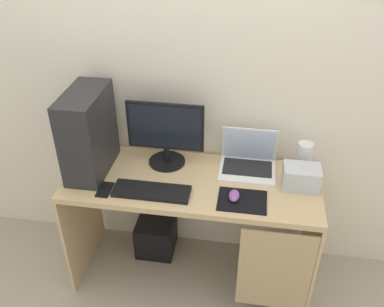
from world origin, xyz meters
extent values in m
plane|color=#9E9384|center=(0.00, 0.00, 0.00)|extent=(8.00, 8.00, 0.00)
cube|color=beige|center=(0.00, 0.32, 1.30)|extent=(4.00, 0.04, 2.60)
cube|color=tan|center=(0.00, 0.00, 0.75)|extent=(1.44, 0.56, 0.03)
cube|color=tan|center=(-0.71, 0.00, 0.37)|extent=(0.02, 0.56, 0.73)
cube|color=tan|center=(0.71, 0.00, 0.37)|extent=(0.02, 0.56, 0.73)
cube|color=tan|center=(0.50, -0.28, 0.40)|extent=(0.40, 0.01, 0.59)
cube|color=#232326|center=(-0.59, 0.02, 1.01)|extent=(0.20, 0.41, 0.49)
cylinder|color=black|center=(-0.18, 0.15, 0.77)|extent=(0.22, 0.22, 0.01)
cylinder|color=black|center=(-0.18, 0.15, 0.83)|extent=(0.04, 0.04, 0.10)
cube|color=black|center=(-0.18, 0.14, 1.02)|extent=(0.44, 0.02, 0.29)
cube|color=black|center=(-0.18, 0.13, 1.02)|extent=(0.41, 0.00, 0.26)
cube|color=white|center=(0.31, 0.13, 0.77)|extent=(0.32, 0.25, 0.01)
cube|color=black|center=(0.31, 0.15, 0.78)|extent=(0.28, 0.17, 0.00)
cube|color=white|center=(0.31, 0.24, 0.89)|extent=(0.32, 0.04, 0.23)
cube|color=#ADC1E5|center=(0.31, 0.23, 0.89)|extent=(0.30, 0.04, 0.20)
cylinder|color=silver|center=(0.62, 0.19, 0.86)|extent=(0.09, 0.09, 0.18)
cube|color=#B7BCC6|center=(0.60, 0.03, 0.83)|extent=(0.20, 0.14, 0.13)
cube|color=black|center=(-0.20, -0.15, 0.78)|extent=(0.42, 0.14, 0.02)
cube|color=black|center=(0.29, -0.14, 0.77)|extent=(0.26, 0.20, 0.00)
ellipsoid|color=#8C4C99|center=(0.25, -0.13, 0.79)|extent=(0.06, 0.10, 0.03)
cube|color=black|center=(-0.46, -0.17, 0.77)|extent=(0.07, 0.13, 0.01)
cube|color=black|center=(-0.28, 0.17, 0.13)|extent=(0.25, 0.25, 0.25)
camera|label=1|loc=(0.30, -1.87, 2.20)|focal=39.13mm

